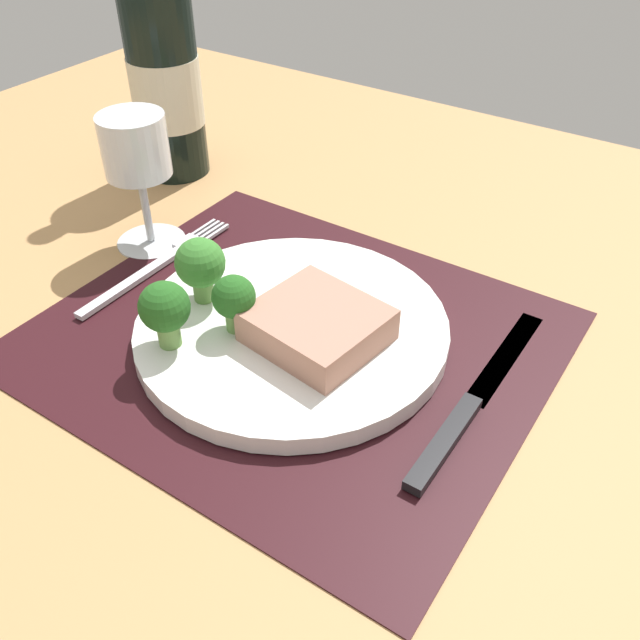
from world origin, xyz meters
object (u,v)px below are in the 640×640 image
at_px(wine_bottle, 165,78).
at_px(wine_glass, 137,156).
at_px(plate, 292,329).
at_px(knife, 470,405).
at_px(steak, 317,325).
at_px(fork, 159,264).

relative_size(wine_bottle, wine_glass, 2.28).
height_order(plate, knife, plate).
bearing_deg(plate, steak, -13.74).
bearing_deg(steak, plate, 166.26).
height_order(plate, steak, steak).
bearing_deg(wine_bottle, fork, -51.73).
height_order(steak, wine_bottle, wine_bottle).
xyz_separation_m(wine_bottle, wine_glass, (0.09, -0.14, -0.02)).
bearing_deg(plate, knife, 1.91).
xyz_separation_m(steak, fork, (-0.20, 0.02, -0.03)).
bearing_deg(plate, fork, 175.16).
bearing_deg(wine_bottle, plate, -31.10).
relative_size(fork, knife, 0.83).
height_order(wine_bottle, wine_glass, wine_bottle).
bearing_deg(knife, wine_glass, 172.79).
distance_m(knife, wine_glass, 0.38).
xyz_separation_m(plate, wine_bottle, (-0.30, 0.18, 0.10)).
xyz_separation_m(plate, fork, (-0.17, 0.01, -0.01)).
bearing_deg(plate, wine_glass, 167.84).
height_order(fork, wine_glass, wine_glass).
relative_size(plate, wine_bottle, 0.85).
bearing_deg(wine_glass, fork, -37.09).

